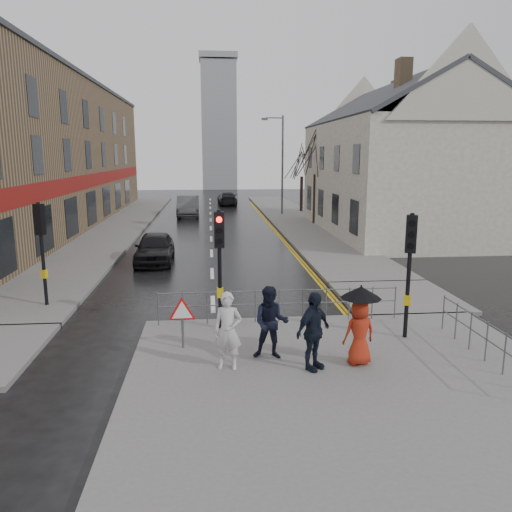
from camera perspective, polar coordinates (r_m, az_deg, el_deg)
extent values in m
plane|color=black|center=(14.39, -4.85, -8.99)|extent=(120.00, 120.00, 0.00)
cube|color=#605E5B|center=(11.55, 10.86, -14.14)|extent=(10.00, 9.00, 0.14)
cube|color=#605E5B|center=(37.37, -15.22, 3.50)|extent=(4.00, 44.00, 0.14)
cube|color=#605E5B|center=(39.34, 4.33, 4.26)|extent=(4.00, 40.00, 0.14)
cube|color=#605E5B|center=(18.41, 15.79, -4.55)|extent=(4.00, 4.20, 0.14)
cube|color=brown|center=(37.44, -24.35, 10.48)|extent=(8.00, 42.00, 10.00)
cube|color=beige|center=(33.74, 15.80, 8.50)|extent=(9.00, 16.00, 7.00)
cube|color=brown|center=(29.72, 16.47, 19.15)|extent=(0.70, 0.90, 1.80)
cube|color=brown|center=(38.10, 15.82, 17.40)|extent=(0.70, 0.90, 1.80)
cube|color=gray|center=(75.60, -4.26, 14.51)|extent=(5.00, 5.00, 18.00)
cylinder|color=black|center=(14.05, -4.16, -1.64)|extent=(0.11, 0.11, 3.40)
cube|color=black|center=(13.83, -4.23, 3.01)|extent=(0.28, 0.22, 1.00)
cylinder|color=#FF0C07|center=(13.65, -4.24, 4.16)|extent=(0.16, 0.04, 0.16)
cylinder|color=black|center=(13.69, -4.22, 2.92)|extent=(0.16, 0.04, 0.16)
cylinder|color=black|center=(13.74, -4.20, 1.68)|extent=(0.16, 0.04, 0.16)
cube|color=gold|center=(14.21, -4.13, -4.19)|extent=(0.18, 0.14, 0.28)
cylinder|color=black|center=(13.91, 17.03, -2.26)|extent=(0.11, 0.11, 3.40)
cube|color=black|center=(13.69, 17.31, 2.42)|extent=(0.34, 0.30, 1.00)
cylinder|color=black|center=(13.51, 17.41, 3.59)|extent=(0.16, 0.09, 0.16)
cylinder|color=black|center=(13.55, 17.34, 2.33)|extent=(0.16, 0.09, 0.16)
cylinder|color=black|center=(13.60, 17.26, 1.08)|extent=(0.16, 0.09, 0.16)
cube|color=gold|center=(14.07, 16.88, -4.83)|extent=(0.22, 0.19, 0.28)
cylinder|color=black|center=(17.65, -23.21, 0.16)|extent=(0.11, 0.11, 3.40)
cube|color=black|center=(17.48, -23.50, 3.86)|extent=(0.34, 0.30, 1.00)
cylinder|color=black|center=(17.55, -23.30, 4.90)|extent=(0.16, 0.09, 0.16)
cylinder|color=black|center=(17.59, -23.22, 3.93)|extent=(0.16, 0.09, 0.16)
cylinder|color=black|center=(17.62, -23.15, 2.96)|extent=(0.16, 0.09, 0.16)
cube|color=gold|center=(17.78, -23.04, -1.89)|extent=(0.22, 0.19, 0.28)
cylinder|color=#595B5E|center=(14.83, -11.14, -5.93)|extent=(0.04, 0.04, 1.00)
cylinder|color=#595B5E|center=(15.75, 15.60, -5.10)|extent=(0.04, 0.04, 1.00)
cylinder|color=#595B5E|center=(14.75, 2.67, -3.98)|extent=(7.10, 0.04, 0.04)
cylinder|color=#595B5E|center=(14.87, 2.66, -5.47)|extent=(7.10, 0.04, 0.04)
cylinder|color=#595B5E|center=(15.18, 20.62, -6.05)|extent=(0.04, 0.04, 1.00)
cylinder|color=#595B5E|center=(13.17, 25.01, -7.01)|extent=(0.04, 4.50, 0.04)
cylinder|color=#595B5E|center=(13.30, 24.86, -8.65)|extent=(0.04, 4.50, 0.04)
cylinder|color=#595B5E|center=(13.09, -8.38, -8.56)|extent=(0.06, 0.06, 0.85)
cylinder|color=red|center=(12.92, -8.45, -6.37)|extent=(0.80, 0.03, 0.80)
cylinder|color=white|center=(12.90, -8.45, -6.40)|extent=(0.60, 0.03, 0.60)
cylinder|color=#595B5E|center=(41.92, 3.04, 10.30)|extent=(0.16, 0.16, 8.00)
cylinder|color=#595B5E|center=(41.92, 2.12, 15.50)|extent=(1.40, 0.10, 0.10)
cube|color=#595B5E|center=(41.82, 0.99, 15.38)|extent=(0.50, 0.25, 0.18)
cylinder|color=black|center=(36.41, 6.73, 6.50)|extent=(0.26, 0.26, 3.50)
cylinder|color=black|center=(44.34, 5.21, 7.10)|extent=(0.26, 0.26, 3.00)
imported|color=beige|center=(11.62, -3.24, -8.54)|extent=(0.73, 0.55, 1.82)
imported|color=black|center=(12.17, 1.72, -7.63)|extent=(0.99, 0.84, 1.80)
imported|color=#A72713|center=(12.11, 11.73, -8.56)|extent=(0.85, 0.64, 1.57)
cylinder|color=black|center=(12.08, 11.75, -8.11)|extent=(0.02, 0.02, 1.77)
cone|color=black|center=(11.82, 11.92, -4.07)|extent=(0.96, 0.96, 0.28)
imported|color=black|center=(11.62, 6.55, -8.54)|extent=(1.12, 1.03, 1.84)
imported|color=black|center=(23.94, -11.50, 0.92)|extent=(1.75, 4.25, 1.44)
imported|color=#505356|center=(41.93, -7.76, 5.69)|extent=(1.87, 5.11, 1.67)
imported|color=black|center=(50.79, -3.31, 6.57)|extent=(1.99, 4.55, 1.30)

